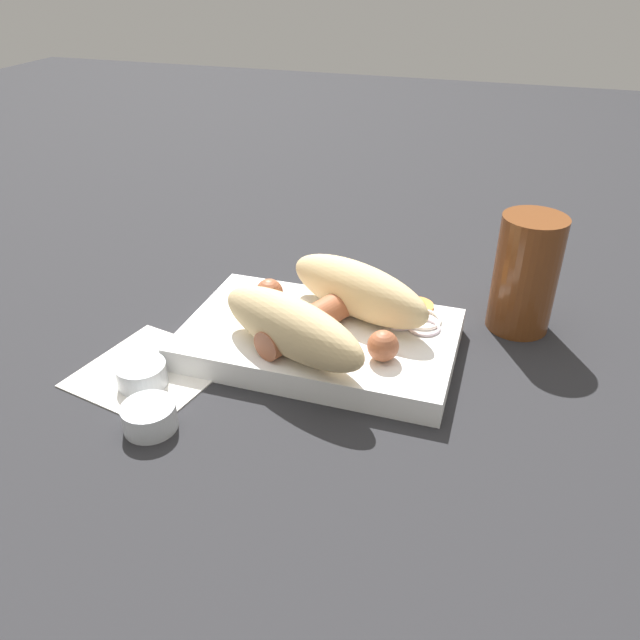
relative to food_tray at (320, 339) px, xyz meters
name	(u,v)px	position (x,y,z in m)	size (l,w,h in m)	color
ground_plane	(320,350)	(0.00, 0.00, -0.01)	(3.00, 3.00, 0.00)	#232326
food_tray	(320,339)	(0.00, 0.00, 0.00)	(0.27, 0.17, 0.03)	white
bread_roll	(326,307)	(0.01, -0.01, 0.04)	(0.21, 0.20, 0.06)	#DBBC84
sausage	(322,317)	(0.00, 0.00, 0.03)	(0.17, 0.15, 0.03)	#9E5638
pickled_veggies	(412,315)	(0.08, 0.05, 0.01)	(0.07, 0.08, 0.00)	orange
napkin	(151,371)	(-0.14, -0.09, -0.01)	(0.15, 0.15, 0.00)	white
condiment_cup_near	(142,376)	(-0.14, -0.11, 0.00)	(0.05, 0.05, 0.02)	silver
condiment_cup_far	(150,418)	(-0.10, -0.16, 0.00)	(0.05, 0.05, 0.02)	silver
drink_glass	(526,274)	(0.19, 0.11, 0.05)	(0.07, 0.07, 0.13)	brown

